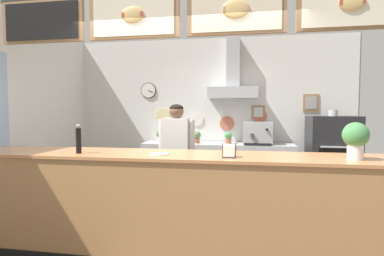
# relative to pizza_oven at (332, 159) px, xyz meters

# --- Properties ---
(ground_plane) EXTENTS (6.31, 6.31, 0.00)m
(ground_plane) POSITION_rel_pizza_oven_xyz_m (-2.07, -1.97, -0.71)
(ground_plane) COLOR #3F3A38
(back_wall_assembly) EXTENTS (5.26, 2.73, 2.88)m
(back_wall_assembly) POSITION_rel_pizza_oven_xyz_m (-2.04, 0.39, 0.83)
(back_wall_assembly) COLOR gray
(back_wall_assembly) RESTS_ON ground_plane
(service_counter) EXTENTS (4.68, 0.73, 1.07)m
(service_counter) POSITION_rel_pizza_oven_xyz_m (-2.07, -2.28, -0.18)
(service_counter) COLOR #B77F4C
(service_counter) RESTS_ON ground_plane
(back_prep_counter) EXTENTS (2.69, 0.60, 0.92)m
(back_prep_counter) POSITION_rel_pizza_oven_xyz_m (-1.90, 0.16, -0.26)
(back_prep_counter) COLOR #B7BABF
(back_prep_counter) RESTS_ON ground_plane
(pizza_oven) EXTENTS (0.75, 0.70, 1.51)m
(pizza_oven) POSITION_rel_pizza_oven_xyz_m (0.00, 0.00, 0.00)
(pizza_oven) COLOR #232326
(pizza_oven) RESTS_ON ground_plane
(shop_worker) EXTENTS (0.53, 0.24, 1.59)m
(shop_worker) POSITION_rel_pizza_oven_xyz_m (-2.36, -1.09, 0.16)
(shop_worker) COLOR #232328
(shop_worker) RESTS_ON ground_plane
(espresso_machine) EXTENTS (0.49, 0.45, 0.39)m
(espresso_machine) POSITION_rel_pizza_oven_xyz_m (-1.20, 0.13, 0.40)
(espresso_machine) COLOR #B7BABF
(espresso_machine) RESTS_ON back_prep_counter
(potted_rosemary) EXTENTS (0.17, 0.17, 0.22)m
(potted_rosemary) POSITION_rel_pizza_oven_xyz_m (-2.27, 0.13, 0.33)
(potted_rosemary) COLOR #9E563D
(potted_rosemary) RESTS_ON back_prep_counter
(potted_oregano) EXTENTS (0.18, 0.18, 0.24)m
(potted_oregano) POSITION_rel_pizza_oven_xyz_m (-2.94, 0.15, 0.35)
(potted_oregano) COLOR beige
(potted_oregano) RESTS_ON back_prep_counter
(potted_thyme) EXTENTS (0.14, 0.14, 0.21)m
(potted_thyme) POSITION_rel_pizza_oven_xyz_m (-1.70, 0.16, 0.32)
(potted_thyme) COLOR #9E563D
(potted_thyme) RESTS_ON back_prep_counter
(napkin_holder) EXTENTS (0.13, 0.12, 0.13)m
(napkin_holder) POSITION_rel_pizza_oven_xyz_m (-1.56, -2.43, 0.41)
(napkin_holder) COLOR #262628
(napkin_holder) RESTS_ON service_counter
(basil_vase) EXTENTS (0.22, 0.22, 0.34)m
(basil_vase) POSITION_rel_pizza_oven_xyz_m (-0.44, -2.37, 0.54)
(basil_vase) COLOR silver
(basil_vase) RESTS_ON service_counter
(pepper_grinder) EXTENTS (0.05, 0.05, 0.30)m
(pepper_grinder) POSITION_rel_pizza_oven_xyz_m (-3.09, -2.42, 0.50)
(pepper_grinder) COLOR black
(pepper_grinder) RESTS_ON service_counter
(condiment_plate) EXTENTS (0.19, 0.19, 0.01)m
(condiment_plate) POSITION_rel_pizza_oven_xyz_m (-2.25, -2.36, 0.36)
(condiment_plate) COLOR white
(condiment_plate) RESTS_ON service_counter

